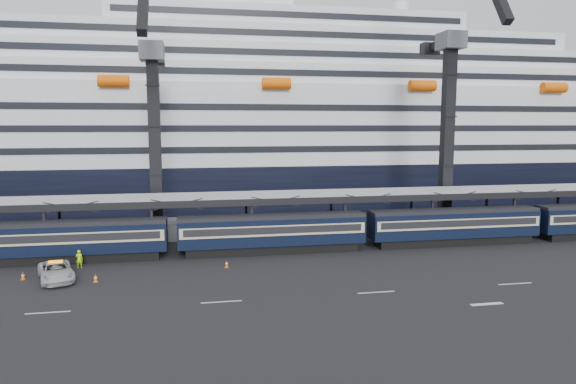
# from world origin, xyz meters

# --- Properties ---
(ground) EXTENTS (260.00, 260.00, 0.00)m
(ground) POSITION_xyz_m (0.00, 0.00, 0.00)
(ground) COLOR black
(ground) RESTS_ON ground
(lane_markings) EXTENTS (111.00, 4.27, 0.02)m
(lane_markings) POSITION_xyz_m (8.15, -5.23, 0.01)
(lane_markings) COLOR beige
(lane_markings) RESTS_ON ground
(train) EXTENTS (133.05, 3.00, 4.05)m
(train) POSITION_xyz_m (-4.65, 10.00, 2.20)
(train) COLOR black
(train) RESTS_ON ground
(canopy) EXTENTS (130.00, 6.25, 5.53)m
(canopy) POSITION_xyz_m (0.00, 14.00, 5.25)
(canopy) COLOR gray
(canopy) RESTS_ON ground
(cruise_ship) EXTENTS (214.09, 28.84, 34.00)m
(cruise_ship) POSITION_xyz_m (-1.08, 45.99, 12.34)
(cruise_ship) COLOR black
(cruise_ship) RESTS_ON ground
(crane_dark_near) EXTENTS (4.50, 17.75, 35.08)m
(crane_dark_near) POSITION_xyz_m (-20.00, 18.59, 11.93)
(crane_dark_near) COLOR #46484D
(crane_dark_near) RESTS_ON ground
(crane_dark_mid) EXTENTS (4.50, 18.24, 39.64)m
(crane_dark_mid) POSITION_xyz_m (15.00, 17.59, 13.36)
(crane_dark_mid) COLOR #46484D
(crane_dark_mid) RESTS_ON ground
(pickup_truck) EXTENTS (4.20, 6.06, 1.54)m
(pickup_truck) POSITION_xyz_m (-27.34, 3.87, 0.77)
(pickup_truck) COLOR #B4B7BC
(pickup_truck) RESTS_ON ground
(worker) EXTENTS (0.63, 0.42, 1.69)m
(worker) POSITION_xyz_m (-26.24, 7.50, 0.84)
(worker) COLOR #C1FF0D
(worker) RESTS_ON ground
(traffic_cone_b) EXTENTS (0.35, 0.35, 0.69)m
(traffic_cone_b) POSITION_xyz_m (-30.17, 4.60, 0.34)
(traffic_cone_b) COLOR #F95E07
(traffic_cone_b) RESTS_ON ground
(traffic_cone_c) EXTENTS (0.36, 0.36, 0.72)m
(traffic_cone_c) POSITION_xyz_m (-24.02, 2.78, 0.36)
(traffic_cone_c) COLOR #F95E07
(traffic_cone_c) RESTS_ON ground
(traffic_cone_d) EXTENTS (0.34, 0.34, 0.68)m
(traffic_cone_d) POSITION_xyz_m (-13.01, 5.25, 0.33)
(traffic_cone_d) COLOR #F95E07
(traffic_cone_d) RESTS_ON ground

